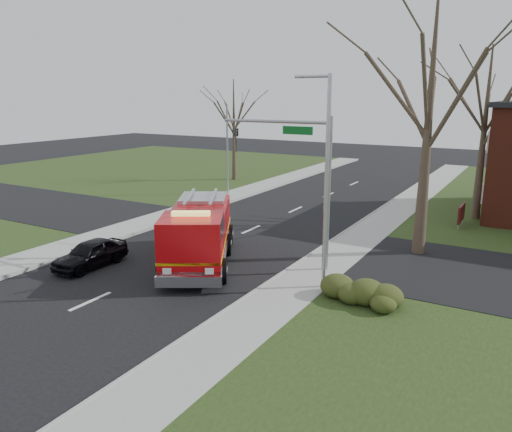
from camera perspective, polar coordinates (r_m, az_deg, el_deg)
The scene contains 13 objects.
ground at distance 24.28m, azimuth -7.83°, elevation -4.78°, with size 120.00×120.00×0.00m, color black.
sidewalk_right at distance 21.21m, azimuth 5.66°, elevation -7.26°, with size 2.40×80.00×0.15m, color gray.
sidewalk_left at distance 28.34m, azimuth -17.83°, elevation -2.47°, with size 2.40×80.00×0.15m, color gray.
health_center_sign at distance 31.57m, azimuth 22.42°, elevation 0.27°, with size 0.12×2.00×1.40m.
hedge_corner at distance 19.24m, azimuth 12.13°, elevation -8.14°, with size 2.80×2.00×0.90m, color #283312.
bare_tree_near at distance 24.58m, azimuth 19.29°, elevation 12.42°, with size 6.00×6.00×12.00m.
bare_tree_far at distance 33.30m, azimuth 24.78°, elevation 10.47°, with size 5.25×5.25×10.50m.
bare_tree_left at distance 45.22m, azimuth -2.55°, elevation 11.02°, with size 4.50×4.50×9.00m.
traffic_signal_mast at distance 21.80m, azimuth 5.20°, elevation 5.91°, with size 5.29×0.18×6.80m.
streetlight_pole at distance 19.24m, azimuth 7.91°, elevation 4.34°, with size 1.48×0.16×8.40m.
utility_pole_far at distance 38.62m, azimuth -3.29°, elevation 7.49°, with size 0.14×0.14×7.00m, color gray.
fire_engine at distance 23.03m, azimuth -6.61°, elevation -2.18°, with size 6.00×7.83×3.05m.
parked_car_maroon at distance 23.91m, azimuth -18.40°, elevation -4.10°, with size 1.47×3.66×1.25m, color black.
Camera 1 is at (14.25, -18.12, 7.62)m, focal length 35.00 mm.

